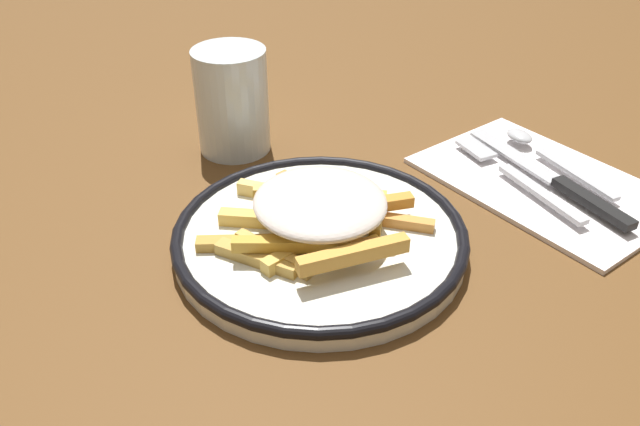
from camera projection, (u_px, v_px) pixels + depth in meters
ground_plane at (320, 247)px, 0.57m from camera, size 2.60×2.60×0.00m
plate at (320, 237)px, 0.56m from camera, size 0.25×0.25×0.02m
fries_heap at (321, 212)px, 0.55m from camera, size 0.19×0.17×0.04m
napkin at (544, 181)px, 0.65m from camera, size 0.18×0.25×0.01m
fork at (517, 177)px, 0.64m from camera, size 0.04×0.18×0.01m
knife at (559, 183)px, 0.63m from camera, size 0.03×0.21×0.01m
spoon at (540, 150)px, 0.69m from camera, size 0.03×0.15×0.01m
water_glass at (232, 101)px, 0.69m from camera, size 0.08×0.08×0.11m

